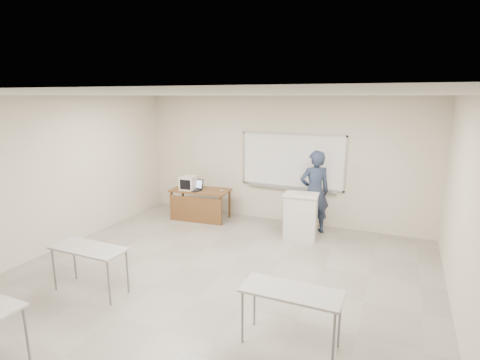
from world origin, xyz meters
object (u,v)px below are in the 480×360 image
at_px(podium, 301,216).
at_px(crt_monitor, 189,183).
at_px(mouse, 222,190).
at_px(keyboard, 307,195).
at_px(whiteboard, 292,162).
at_px(instructor_desk, 198,199).
at_px(laptop, 194,188).
at_px(presenter, 314,192).

bearing_deg(podium, crt_monitor, 169.31).
bearing_deg(mouse, keyboard, -27.69).
height_order(whiteboard, keyboard, whiteboard).
bearing_deg(instructor_desk, keyboard, -11.70).
bearing_deg(crt_monitor, laptop, -3.61).
relative_size(crt_monitor, laptop, 1.19).
height_order(podium, presenter, presenter).
bearing_deg(mouse, whiteboard, 6.41).
bearing_deg(whiteboard, mouse, -158.27).
relative_size(instructor_desk, crt_monitor, 3.44).
bearing_deg(laptop, keyboard, 5.23).
relative_size(instructor_desk, podium, 1.43).
height_order(crt_monitor, mouse, crt_monitor).
relative_size(whiteboard, instructor_desk, 1.75).
xyz_separation_m(crt_monitor, mouse, (0.80, 0.17, -0.15)).
xyz_separation_m(whiteboard, presenter, (0.67, -0.50, -0.55)).
bearing_deg(keyboard, instructor_desk, 167.65).
relative_size(whiteboard, presenter, 1.34).
xyz_separation_m(podium, keyboard, (0.15, -0.12, 0.50)).
distance_m(instructor_desk, crt_monitor, 0.45).
relative_size(crt_monitor, mouse, 4.70).
xyz_separation_m(instructor_desk, podium, (2.60, -0.20, -0.05)).
height_order(whiteboard, laptop, whiteboard).
height_order(mouse, keyboard, keyboard).
bearing_deg(instructor_desk, podium, -9.46).
height_order(whiteboard, podium, whiteboard).
distance_m(podium, mouse, 2.10).
relative_size(crt_monitor, presenter, 0.22).
xyz_separation_m(crt_monitor, keyboard, (3.00, -0.31, 0.08)).
relative_size(instructor_desk, mouse, 16.14).
bearing_deg(mouse, presenter, -12.16).
bearing_deg(keyboard, mouse, 161.94).
distance_m(crt_monitor, presenter, 3.03).
distance_m(instructor_desk, podium, 2.61).
distance_m(instructor_desk, laptop, 0.29).
relative_size(mouse, keyboard, 0.20).
relative_size(mouse, presenter, 0.05).
distance_m(podium, laptop, 2.72).
bearing_deg(instructor_desk, mouse, 11.32).
distance_m(crt_monitor, mouse, 0.83).
xyz_separation_m(whiteboard, laptop, (-2.20, -0.79, -0.67)).
bearing_deg(mouse, instructor_desk, -178.97).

